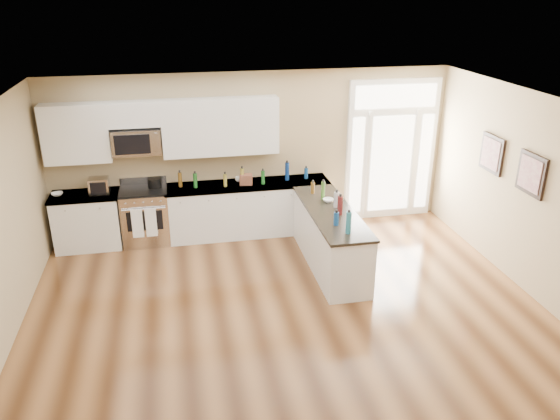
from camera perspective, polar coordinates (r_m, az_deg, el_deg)
name	(u,v)px	position (r m, az deg, el deg)	size (l,w,h in m)	color
ground	(306,360)	(6.73, 2.76, -15.38)	(8.00, 8.00, 0.00)	#472913
room_shell	(309,229)	(5.84, 3.07, -2.02)	(8.00, 8.00, 8.00)	tan
back_cabinet_left	(88,222)	(9.69, -19.43, -1.21)	(1.10, 0.66, 0.94)	silver
back_cabinet_right	(248,210)	(9.64, -3.32, -0.02)	(2.85, 0.66, 0.94)	silver
peninsula_cabinet	(330,240)	(8.56, 5.26, -3.15)	(0.69, 2.32, 0.94)	silver
upper_cabinet_left	(76,134)	(9.37, -20.55, 7.49)	(1.04, 0.33, 0.95)	silver
upper_cabinet_right	(221,127)	(9.27, -6.23, 8.65)	(1.94, 0.33, 0.95)	silver
upper_cabinet_short	(134,114)	(9.20, -15.01, 9.67)	(0.82, 0.33, 0.40)	silver
microwave	(137,141)	(9.26, -14.75, 6.97)	(0.78, 0.41, 0.42)	silver
entry_door	(391,150)	(10.28, 11.52, 6.13)	(1.70, 0.10, 2.60)	white
wall_art_near	(492,154)	(9.10, 21.25, 5.51)	(0.05, 0.58, 0.58)	black
wall_art_far	(531,174)	(8.32, 24.77, 3.42)	(0.05, 0.58, 0.58)	black
kitchen_range	(146,216)	(9.57, -13.86, -0.58)	(0.78, 0.69, 1.08)	silver
stockpot	(155,182)	(9.45, -12.98, 2.83)	(0.22, 0.22, 0.17)	black
toaster_oven	(99,186)	(9.41, -18.38, 2.41)	(0.32, 0.25, 0.27)	silver
cardboard_box	(246,179)	(9.39, -3.57, 3.21)	(0.22, 0.16, 0.18)	brown
bowl_left	(57,194)	(9.61, -22.26, 1.54)	(0.18, 0.18, 0.05)	white
bowl_peninsula	(328,200)	(8.66, 5.06, 1.01)	(0.17, 0.17, 0.05)	white
cup_counter	(238,179)	(9.55, -4.36, 3.24)	(0.11, 0.11, 0.09)	white
counter_bottles	(290,191)	(8.73, 1.08, 2.01)	(2.41, 2.43, 0.32)	#19591E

